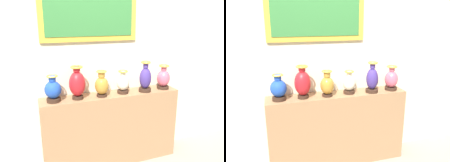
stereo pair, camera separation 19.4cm
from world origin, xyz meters
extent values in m
plane|color=gray|center=(0.00, 0.00, 0.00)|extent=(10.45, 10.45, 0.00)
cube|color=#99704C|center=(0.00, 0.00, 0.47)|extent=(1.72, 0.31, 0.94)
cube|color=beige|center=(0.00, 0.21, 1.47)|extent=(4.45, 0.10, 2.95)
cube|color=gold|center=(-0.22, 0.15, 1.99)|extent=(1.16, 0.03, 0.83)
cube|color=#327537|center=(-0.22, 0.13, 1.99)|extent=(1.04, 0.01, 0.71)
cylinder|color=#382319|center=(-0.70, -0.02, 0.96)|extent=(0.15, 0.15, 0.04)
ellipsoid|color=#1E47B2|center=(-0.70, -0.02, 1.08)|extent=(0.18, 0.18, 0.19)
cylinder|color=#1E47B2|center=(-0.70, -0.02, 1.21)|extent=(0.08, 0.08, 0.06)
torus|color=gold|center=(-0.70, -0.02, 1.23)|extent=(0.12, 0.12, 0.02)
cylinder|color=#382319|center=(-0.43, -0.02, 0.96)|extent=(0.13, 0.13, 0.04)
ellipsoid|color=red|center=(-0.43, -0.02, 1.12)|extent=(0.19, 0.19, 0.29)
cylinder|color=red|center=(-0.43, -0.02, 1.29)|extent=(0.08, 0.08, 0.05)
torus|color=gold|center=(-0.43, -0.02, 1.32)|extent=(0.14, 0.14, 0.02)
cylinder|color=#382319|center=(-0.14, -0.04, 0.96)|extent=(0.12, 0.12, 0.03)
ellipsoid|color=#B27F2D|center=(-0.14, -0.04, 1.07)|extent=(0.16, 0.16, 0.21)
cylinder|color=#B27F2D|center=(-0.14, -0.04, 1.21)|extent=(0.08, 0.08, 0.07)
torus|color=gold|center=(-0.14, -0.04, 1.24)|extent=(0.12, 0.12, 0.01)
cylinder|color=#382319|center=(0.14, -0.01, 0.96)|extent=(0.14, 0.14, 0.04)
ellipsoid|color=beige|center=(0.14, -0.01, 1.07)|extent=(0.15, 0.15, 0.18)
cylinder|color=beige|center=(0.14, -0.01, 1.19)|extent=(0.06, 0.06, 0.05)
torus|color=gold|center=(0.14, -0.01, 1.22)|extent=(0.12, 0.12, 0.02)
cylinder|color=#382319|center=(0.43, -0.05, 0.96)|extent=(0.16, 0.16, 0.04)
ellipsoid|color=#3F2D7F|center=(0.43, -0.05, 1.11)|extent=(0.15, 0.15, 0.26)
cylinder|color=#3F2D7F|center=(0.43, -0.05, 1.28)|extent=(0.06, 0.06, 0.07)
torus|color=gold|center=(0.43, -0.05, 1.32)|extent=(0.12, 0.12, 0.02)
cylinder|color=#382319|center=(0.71, -0.03, 0.96)|extent=(0.15, 0.15, 0.03)
ellipsoid|color=#CC5972|center=(0.71, -0.03, 1.08)|extent=(0.17, 0.17, 0.22)
cylinder|color=#CC5972|center=(0.71, -0.03, 1.22)|extent=(0.07, 0.07, 0.06)
torus|color=gold|center=(0.71, -0.03, 1.25)|extent=(0.13, 0.13, 0.02)
camera|label=1|loc=(-0.93, -2.47, 1.84)|focal=36.42mm
camera|label=2|loc=(-0.75, -2.53, 1.84)|focal=36.42mm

